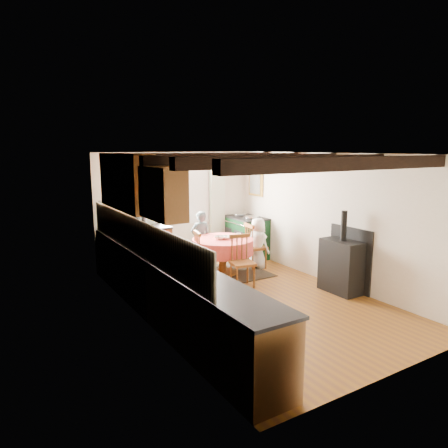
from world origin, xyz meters
TOP-DOWN VIEW (x-y plane):
  - floor at (0.00, 0.00)m, footprint 3.60×5.50m
  - ceiling at (0.00, 0.00)m, footprint 3.60×5.50m
  - wall_back at (0.00, 2.75)m, footprint 3.60×0.00m
  - wall_front at (0.00, -2.75)m, footprint 3.60×0.00m
  - wall_left at (-1.80, 0.00)m, footprint 0.00×5.50m
  - wall_right at (1.80, 0.00)m, footprint 0.00×5.50m
  - beam_a at (0.00, -2.00)m, footprint 3.60×0.16m
  - beam_b at (0.00, -1.00)m, footprint 3.60×0.16m
  - beam_c at (0.00, 0.00)m, footprint 3.60×0.16m
  - beam_d at (0.00, 1.00)m, footprint 3.60×0.16m
  - beam_e at (0.00, 2.00)m, footprint 3.60×0.16m
  - splash_left at (-1.78, 0.30)m, footprint 0.02×4.50m
  - splash_back at (-1.00, 2.73)m, footprint 1.40×0.02m
  - base_cabinet_left at (-1.50, 0.00)m, footprint 0.60×5.30m
  - base_cabinet_back at (-1.05, 2.45)m, footprint 1.30×0.60m
  - worktop_left at (-1.48, 0.00)m, footprint 0.64×5.30m
  - worktop_back at (-1.05, 2.43)m, footprint 1.30×0.64m
  - wall_cabinet_glass at (-1.63, 1.20)m, footprint 0.34×1.80m
  - wall_cabinet_solid at (-1.63, -0.30)m, footprint 0.34×0.90m
  - window_frame at (0.10, 2.73)m, footprint 1.34×0.03m
  - window_pane at (0.10, 2.74)m, footprint 1.20×0.01m
  - curtain_left at (-0.75, 2.65)m, footprint 0.35×0.10m
  - curtain_right at (0.95, 2.65)m, footprint 0.35×0.10m
  - curtain_rod at (0.10, 2.65)m, footprint 2.00×0.03m
  - wall_picture at (1.77, 2.30)m, footprint 0.04×0.50m
  - wall_plate at (1.05, 2.72)m, footprint 0.30×0.02m
  - rug at (0.33, 1.40)m, footprint 1.73×1.34m
  - dining_table at (0.33, 1.40)m, footprint 1.20×1.20m
  - chair_near at (0.26, 0.58)m, footprint 0.49×0.50m
  - chair_left at (-0.39, 1.43)m, footprint 0.49×0.47m
  - chair_right at (1.17, 1.44)m, footprint 0.47×0.46m
  - aga_range at (1.47, 2.26)m, footprint 0.67×1.04m
  - cast_iron_stove at (1.58, -0.54)m, footprint 0.43×0.72m
  - child_far at (0.22, 2.11)m, footprint 0.45×0.31m
  - child_right at (1.20, 1.41)m, footprint 0.45×0.58m
  - bowl_a at (0.39, 1.36)m, footprint 0.26×0.26m
  - bowl_b at (0.26, 1.39)m, footprint 0.29×0.29m
  - cup at (0.68, 1.35)m, footprint 0.11×0.11m
  - canister_tall at (-1.28, 2.40)m, footprint 0.12×0.12m
  - canister_wide at (-1.05, 2.48)m, footprint 0.17×0.17m
  - canister_slim at (-0.90, 2.42)m, footprint 0.09×0.09m

SIDE VIEW (x-z plane):
  - floor at x=0.00m, z-range 0.00..0.00m
  - rug at x=0.33m, z-range 0.00..0.01m
  - dining_table at x=0.33m, z-range 0.00..0.73m
  - base_cabinet_left at x=-1.50m, z-range 0.00..0.88m
  - base_cabinet_back at x=-1.05m, z-range 0.00..0.88m
  - chair_left at x=-0.39m, z-range 0.00..0.93m
  - chair_near at x=0.26m, z-range 0.00..0.95m
  - chair_right at x=1.17m, z-range 0.00..0.95m
  - aga_range at x=1.47m, z-range 0.00..0.96m
  - child_right at x=1.20m, z-range 0.00..1.06m
  - child_far at x=0.22m, z-range 0.00..1.19m
  - cast_iron_stove at x=1.58m, z-range 0.00..1.44m
  - bowl_a at x=0.39m, z-range 0.73..0.78m
  - bowl_b at x=0.26m, z-range 0.73..0.79m
  - cup at x=0.68m, z-range 0.73..0.81m
  - worktop_left at x=-1.48m, z-range 0.88..0.92m
  - worktop_back at x=-1.05m, z-range 0.88..0.92m
  - canister_wide at x=-1.05m, z-range 0.92..1.11m
  - canister_tall at x=-1.28m, z-range 0.92..1.13m
  - canister_slim at x=-0.90m, z-range 0.92..1.17m
  - curtain_left at x=-0.75m, z-range 0.05..2.15m
  - curtain_right at x=0.95m, z-range 0.05..2.15m
  - wall_back at x=0.00m, z-range 0.00..2.40m
  - wall_front at x=0.00m, z-range 0.00..2.40m
  - wall_left at x=-1.80m, z-range 0.00..2.40m
  - wall_right at x=1.80m, z-range 0.00..2.40m
  - splash_left at x=-1.78m, z-range 0.92..1.48m
  - splash_back at x=-1.00m, z-range 0.92..1.48m
  - window_frame at x=0.10m, z-range 0.83..2.37m
  - window_pane at x=0.10m, z-range 0.90..2.30m
  - wall_picture at x=1.77m, z-range 1.40..2.00m
  - wall_plate at x=1.05m, z-range 1.55..1.85m
  - wall_cabinet_solid at x=-1.63m, z-range 1.55..2.25m
  - wall_cabinet_glass at x=-1.63m, z-range 1.50..2.40m
  - curtain_rod at x=0.10m, z-range 2.19..2.22m
  - beam_a at x=0.00m, z-range 2.23..2.39m
  - beam_b at x=0.00m, z-range 2.23..2.39m
  - beam_c at x=0.00m, z-range 2.23..2.39m
  - beam_d at x=0.00m, z-range 2.23..2.39m
  - beam_e at x=0.00m, z-range 2.23..2.39m
  - ceiling at x=0.00m, z-range 2.40..2.40m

